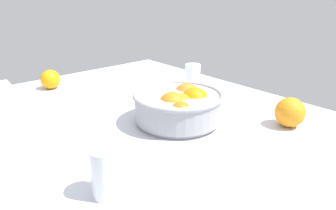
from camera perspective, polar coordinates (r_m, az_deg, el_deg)
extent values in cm
cube|color=silver|center=(99.06, -1.76, -3.92)|extent=(135.28, 97.73, 3.00)
cylinder|color=#99999E|center=(98.76, 1.69, -2.67)|extent=(22.91, 22.91, 1.20)
cylinder|color=#99999E|center=(97.15, 1.72, -0.35)|extent=(24.91, 24.91, 7.35)
torus|color=#99999E|center=(95.89, 1.74, 1.70)|extent=(26.11, 26.11, 1.20)
sphere|color=orange|center=(94.87, 2.22, -0.02)|extent=(6.84, 6.84, 6.84)
sphere|color=orange|center=(97.08, 4.60, 0.60)|extent=(8.26, 8.26, 8.26)
sphere|color=orange|center=(100.52, 2.78, 0.37)|extent=(6.96, 6.96, 6.96)
sphere|color=orange|center=(102.76, 3.19, 1.33)|extent=(8.69, 8.69, 8.69)
sphere|color=orange|center=(98.10, 1.26, 0.01)|extent=(7.16, 7.16, 7.16)
sphere|color=orange|center=(97.06, 0.82, 0.32)|extent=(6.67, 6.67, 6.67)
sphere|color=orange|center=(94.00, 0.76, -0.29)|extent=(8.41, 8.41, 8.41)
sphere|color=orange|center=(89.51, 2.41, -1.50)|extent=(6.80, 6.80, 6.80)
cylinder|color=white|center=(66.39, -10.18, -11.19)|extent=(6.47, 6.47, 10.01)
cylinder|color=yellow|center=(67.34, -10.09, -12.49)|extent=(5.69, 5.69, 6.41)
cylinder|color=white|center=(133.14, 4.22, 5.14)|extent=(6.03, 6.03, 8.43)
cylinder|color=#FCA63F|center=(133.38, 4.21, 4.76)|extent=(5.30, 5.30, 6.61)
sphere|color=orange|center=(136.31, -19.35, 4.14)|extent=(7.32, 7.32, 7.32)
sphere|color=orange|center=(101.06, 20.02, -1.18)|extent=(8.52, 8.52, 8.52)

